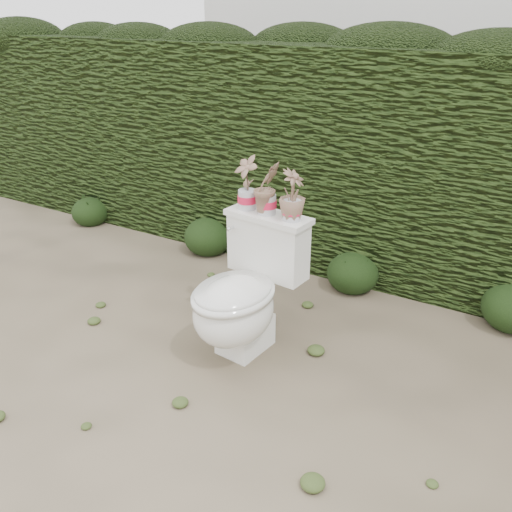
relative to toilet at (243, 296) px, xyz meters
The scene contains 9 objects.
ground 0.41m from the toilet, ahead, with size 60.00×60.00×0.00m, color gray.
hedge 1.66m from the toilet, 82.92° to the left, with size 8.00×1.00×1.60m, color #324918.
toilet is the anchor object (origin of this frame).
potted_plant_left 0.63m from the toilet, 115.57° to the left, with size 0.15×0.10×0.29m, color #297E27.
potted_plant_center 0.61m from the toilet, 86.26° to the left, with size 0.16×0.13×0.28m, color #297E27.
potted_plant_right 0.62m from the toilet, 50.50° to the left, with size 0.15×0.15×0.26m, color #297E27.
liriope_clump_0 2.52m from the toilet, 155.87° to the left, with size 0.34×0.34×0.27m, color #1D3011.
liriope_clump_1 1.45m from the toilet, 133.09° to the left, with size 0.39×0.39×0.31m, color #1D3011.
liriope_clump_2 1.10m from the toilet, 75.62° to the left, with size 0.37×0.37×0.29m, color #1D3011.
Camera 1 is at (1.21, -2.24, 1.83)m, focal length 38.00 mm.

